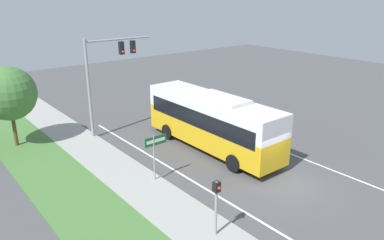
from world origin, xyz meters
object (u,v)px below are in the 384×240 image
object	(u,v)px
bus	(212,119)
signal_gantry	(107,67)
street_sign	(155,149)
pedestrian_signal	(216,199)

from	to	relation	value
bus	signal_gantry	size ratio (longest dim) A/B	1.52
bus	signal_gantry	world-z (taller)	signal_gantry
bus	signal_gantry	distance (m)	8.30
signal_gantry	bus	bearing A→B (deg)	-60.86
bus	street_sign	bearing A→B (deg)	-165.40
pedestrian_signal	street_sign	distance (m)	5.78
signal_gantry	street_sign	xyz separation A→B (m)	(-1.53, -8.20, -2.96)
signal_gantry	street_sign	size ratio (longest dim) A/B	2.60
bus	signal_gantry	xyz separation A→B (m)	(-3.80, 6.82, 2.82)
bus	pedestrian_signal	size ratio (longest dim) A/B	4.05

